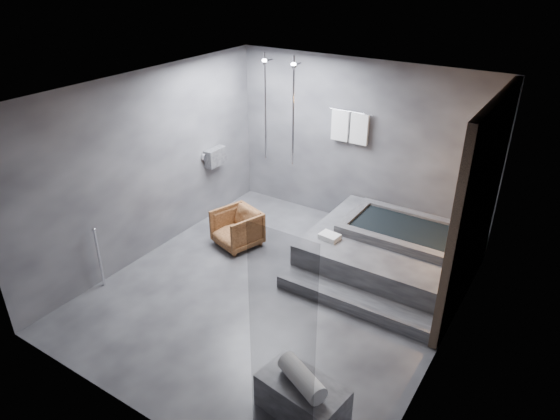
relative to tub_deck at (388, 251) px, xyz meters
The scene contains 7 objects.
room 2.02m from the tub_deck, 118.47° to the right, with size 5.00×5.04×2.82m.
tub_deck is the anchor object (origin of this frame).
tub_step 1.19m from the tub_deck, 90.00° to the right, with size 2.20×0.36×0.18m, color #303033.
concrete_bench 3.05m from the tub_deck, 84.36° to the right, with size 0.90×0.49×0.40m, color #363638.
driftwood_chair 2.38m from the tub_deck, 162.02° to the right, with size 0.65×0.67×0.61m, color #412310.
rolled_towel 3.09m from the tub_deck, 84.30° to the right, with size 0.21×0.21×0.57m, color white.
deck_towel 0.94m from the tub_deck, 143.92° to the right, with size 0.28×0.21×0.08m, color silver.
Camera 1 is at (3.12, -4.75, 4.21)m, focal length 32.00 mm.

